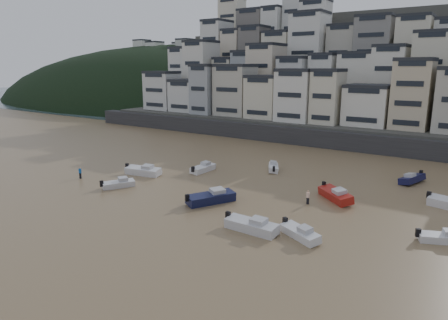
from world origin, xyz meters
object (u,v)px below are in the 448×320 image
Objects in this scene: boat_c at (211,196)px; person_blue at (80,173)px; person_pink at (308,197)px; boat_d at (443,236)px; boat_b at (300,232)px; boat_i at (412,178)px; boat_f at (203,167)px; boat_a at (251,224)px; boat_j at (118,183)px; boat_h at (273,166)px; boat_k at (143,170)px; boat_e at (335,193)px.

boat_c reaches higher than person_blue.
boat_d is at bearing -11.55° from person_pink.
boat_b is 26.82m from boat_i.
boat_d is 35.02m from boat_f.
person_pink is (-3.22, 9.58, 0.19)m from boat_b.
boat_a is 1.28× the size of boat_j.
boat_a is at bearing 173.48° from boat_h.
boat_c reaches higher than boat_j.
boat_d is 29.27m from boat_h.
boat_a is at bearing -97.69° from person_pink.
boat_a reaches higher than boat_i.
boat_k is 3.54× the size of person_blue.
boat_i is at bearing 105.01° from boat_b.
boat_a is 0.99× the size of boat_e.
boat_e is (-12.43, 6.31, 0.21)m from boat_d.
person_blue is at bearing -41.67° from boat_i.
boat_h is 20.25m from boat_k.
boat_c is at bearing 5.50° from person_blue.
boat_d is 14.93m from person_pink.
boat_f is at bearing 8.77° from boat_j.
boat_h is at bearing -6.10° from boat_j.
boat_f is (-22.71, 14.52, 0.05)m from boat_b.
boat_b is at bearing -122.89° from boat_f.
boat_k reaches higher than boat_f.
boat_a is 1.24× the size of boat_h.
person_pink is (-8.68, -16.68, 0.13)m from boat_i.
boat_i is at bearing 83.87° from boat_d.
boat_a is 29.30m from boat_i.
boat_j is at bearing -156.20° from boat_b.
boat_b is 0.93× the size of boat_f.
boat_f is at bearing 143.95° from boat_d.
person_pink is at bearing -166.41° from boat_h.
boat_c reaches higher than boat_d.
boat_c is 1.07× the size of boat_k.
person_pink reaches higher than boat_f.
boat_k is at bearing -129.19° from boat_e.
boat_h is at bearing 132.38° from person_pink.
boat_c is at bearing 153.94° from boat_h.
boat_a is at bearing -3.49° from boat_i.
boat_i is (28.16, 11.74, 0.01)m from boat_f.
boat_e is 1.14× the size of boat_f.
boat_f is at bearing 35.57° from boat_k.
boat_b is 13.49m from boat_c.
person_blue reaches higher than boat_f.
person_blue and person_pink have the same top height.
boat_k is at bearing 155.24° from boat_d.
boat_d is 0.85× the size of boat_f.
person_blue reaches higher than boat_h.
boat_a is at bearing -31.23° from boat_k.
boat_e is at bearing 56.40° from person_pink.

